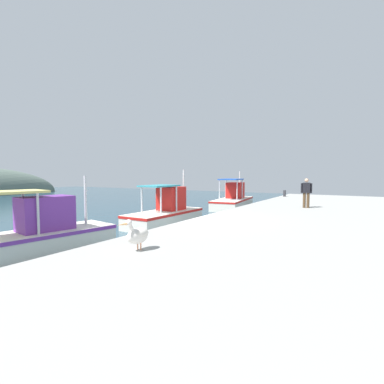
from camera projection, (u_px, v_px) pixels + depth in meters
quay_pier at (318, 240)px, 10.20m from camera, size 36.00×10.00×0.80m
fishing_boat_second at (27, 237)px, 9.53m from camera, size 6.25×2.67×2.66m
fishing_boat_third at (166, 213)px, 15.45m from camera, size 4.95×1.89×2.97m
fishing_boat_fourth at (233, 200)px, 23.21m from camera, size 6.10×2.77×2.95m
pelican at (138, 235)px, 7.30m from camera, size 0.96×0.44×0.82m
fisherman_standing at (306, 192)px, 16.41m from camera, size 0.30×0.60×1.68m
mooring_bollard_second at (284, 193)px, 24.60m from camera, size 0.23×0.23×0.54m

